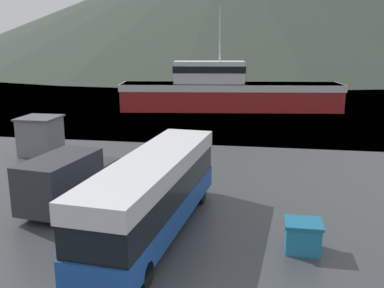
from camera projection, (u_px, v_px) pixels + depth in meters
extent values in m
plane|color=#3D5160|center=(260.00, 64.00, 148.10)|extent=(240.00, 240.00, 0.00)
cone|color=#333D33|center=(232.00, 3.00, 174.93)|extent=(226.59, 226.59, 46.45)
cube|color=#194799|center=(155.00, 212.00, 17.93)|extent=(3.46, 11.36, 1.02)
cube|color=black|center=(154.00, 187.00, 17.68)|extent=(3.39, 11.13, 1.17)
cube|color=silver|center=(154.00, 165.00, 17.45)|extent=(3.46, 11.36, 0.73)
cube|color=black|center=(190.00, 157.00, 22.99)|extent=(2.11, 0.26, 1.58)
cylinder|color=black|center=(162.00, 191.00, 21.99)|extent=(0.38, 0.92, 0.90)
cylinder|color=black|center=(201.00, 194.00, 21.46)|extent=(0.38, 0.92, 0.90)
cylinder|color=black|center=(87.00, 266.00, 14.65)|extent=(0.38, 0.92, 0.90)
cylinder|color=black|center=(145.00, 274.00, 14.12)|extent=(0.38, 0.92, 0.90)
cube|color=#2D2D33|center=(61.00, 180.00, 20.38)|extent=(2.75, 4.69, 2.27)
cube|color=#2D2D33|center=(95.00, 172.00, 23.44)|extent=(2.41, 2.18, 1.25)
cube|color=black|center=(85.00, 158.00, 22.34)|extent=(1.84, 0.31, 0.80)
cylinder|color=black|center=(78.00, 182.00, 23.64)|extent=(0.31, 0.72, 0.70)
cylinder|color=black|center=(109.00, 186.00, 23.07)|extent=(0.31, 0.72, 0.70)
cylinder|color=black|center=(32.00, 208.00, 19.99)|extent=(0.31, 0.72, 0.70)
cylinder|color=black|center=(68.00, 213.00, 19.43)|extent=(0.31, 0.72, 0.70)
cube|color=maroon|center=(230.00, 97.00, 50.13)|extent=(25.67, 7.98, 3.14)
cube|color=silver|center=(231.00, 87.00, 49.85)|extent=(25.93, 8.06, 0.79)
cube|color=silver|center=(209.00, 72.00, 49.54)|extent=(8.45, 4.29, 2.53)
cube|color=black|center=(209.00, 69.00, 49.45)|extent=(8.62, 4.41, 0.76)
cylinder|color=#B2B2B7|center=(220.00, 34.00, 48.50)|extent=(0.20, 0.20, 5.99)
cube|color=teal|center=(303.00, 238.00, 16.55)|extent=(1.30, 1.17, 1.08)
cube|color=#1A5F86|center=(304.00, 223.00, 16.41)|extent=(1.43, 1.28, 0.12)
cube|color=slate|center=(41.00, 136.00, 30.63)|extent=(2.42, 2.51, 2.58)
cube|color=#4C4C51|center=(39.00, 118.00, 30.31)|extent=(2.67, 2.76, 0.12)
cube|color=#1E5138|center=(157.00, 99.00, 56.23)|extent=(4.47, 5.46, 1.09)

